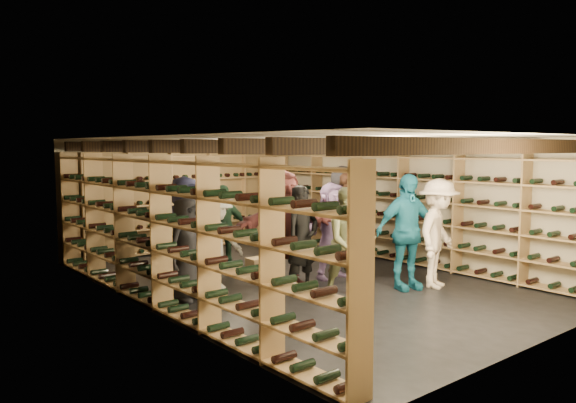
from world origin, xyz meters
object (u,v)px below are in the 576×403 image
Objects in this scene: person_9 at (215,242)px; person_2 at (350,242)px; person_8 at (351,223)px; person_0 at (187,249)px; crate_loose at (261,262)px; person_10 at (222,230)px; person_5 at (284,228)px; person_12 at (342,213)px; crate_stack_right at (274,245)px; person_1 at (303,239)px; person_4 at (406,232)px; person_11 at (332,230)px; person_3 at (438,233)px; crate_stack_left at (186,252)px; person_6 at (186,230)px.

person_2 is at bearing -52.06° from person_9.
person_9 is (-2.52, 0.51, -0.14)m from person_8.
person_8 reaches higher than person_0.
crate_loose is 1.16m from person_10.
person_12 is (2.20, 0.89, -0.00)m from person_5.
person_9 is at bearing 174.75° from person_8.
person_0 is 0.96× the size of person_10.
person_1 is at bearing -118.82° from crate_stack_right.
person_0 is 3.94m from person_12.
person_12 reaches higher than person_1.
person_11 is at bearing 122.47° from person_4.
person_11 reaches higher than crate_stack_right.
person_12 is at bearing 61.83° from person_3.
person_8 is at bearing -56.79° from crate_loose.
person_1 is 0.75m from person_2.
crate_stack_left is 2.72m from person_11.
person_0 is 2.41m from person_2.
person_3 reaches higher than crate_stack_right.
person_12 is (0.70, 0.94, 0.04)m from person_8.
crate_stack_left is 0.45× the size of person_0.
person_9 is at bearing -149.37° from crate_loose.
person_5 is at bearing 149.30° from person_4.
person_3 is at bearing 5.52° from person_2.
person_1 is 0.88× the size of person_12.
person_4 is (2.05, -3.38, 0.58)m from crate_stack_left.
person_3 reaches higher than person_9.
person_5 is 1.24× the size of person_9.
person_5 reaches higher than person_3.
person_2 is at bearing -62.43° from person_1.
person_4 reaches higher than person_2.
person_9 is at bearing 175.14° from person_12.
person_6 is at bearing 43.64° from person_0.
crate_stack_right is at bearing 31.69° from person_9.
person_1 is 2.00m from person_6.
person_10 is at bearing 123.00° from person_5.
person_9 is at bearing -147.48° from crate_stack_right.
person_4 is at bearing -73.34° from person_11.
person_12 is at bearing -49.06° from crate_stack_right.
person_4 is 1.11× the size of person_11.
crate_loose is at bearing -24.03° from crate_stack_left.
person_6 reaches higher than crate_stack_right.
person_12 is at bearing -4.21° from person_6.
person_6 is (-0.47, -0.84, 0.55)m from crate_stack_left.
person_6 is 0.94× the size of person_12.
person_9 is 3.25m from person_12.
person_10 is at bearing 128.17° from person_2.
crate_stack_left is at bearing 147.41° from person_12.
person_4 is 1.03× the size of person_6.
person_0 is 3.96m from person_3.
person_9 is at bearing 173.02° from person_5.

